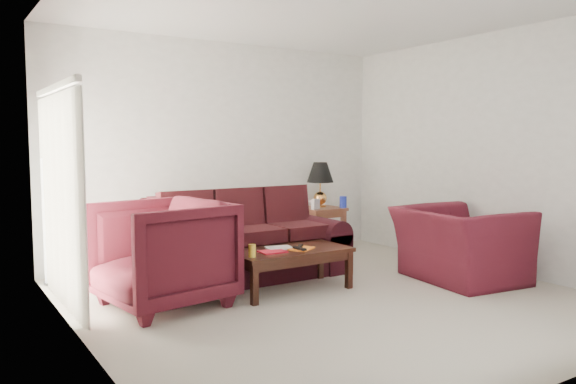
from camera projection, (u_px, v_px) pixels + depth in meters
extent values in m
plane|color=#BDB6A1|center=(332.00, 298.00, 5.87)|extent=(5.00, 5.00, 0.00)
cube|color=silver|center=(59.00, 197.00, 5.56)|extent=(0.10, 2.00, 2.16)
cube|color=black|center=(158.00, 213.00, 6.97)|extent=(0.42, 0.24, 0.41)
cube|color=silver|center=(315.00, 204.00, 8.15)|extent=(0.16, 0.10, 0.15)
cylinder|color=#172495|center=(343.00, 202.00, 8.33)|extent=(0.13, 0.13, 0.17)
cube|color=white|center=(310.00, 201.00, 8.41)|extent=(0.19, 0.21, 0.06)
imported|color=#400E17|center=(162.00, 254.00, 5.52)|extent=(1.32, 1.29, 1.06)
imported|color=#48101C|center=(460.00, 245.00, 6.57)|extent=(1.31, 1.45, 0.86)
cube|color=#B31124|center=(273.00, 252.00, 5.95)|extent=(0.28, 0.22, 0.02)
cube|color=silver|center=(279.00, 248.00, 6.16)|extent=(0.31, 0.26, 0.02)
cube|color=orange|center=(301.00, 249.00, 6.12)|extent=(0.34, 0.32, 0.02)
cube|color=black|center=(300.00, 248.00, 6.02)|extent=(0.06, 0.19, 0.02)
cube|color=black|center=(300.00, 246.00, 6.17)|extent=(0.14, 0.15, 0.02)
cylinder|color=yellow|center=(252.00, 251.00, 5.70)|extent=(0.09, 0.09, 0.13)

